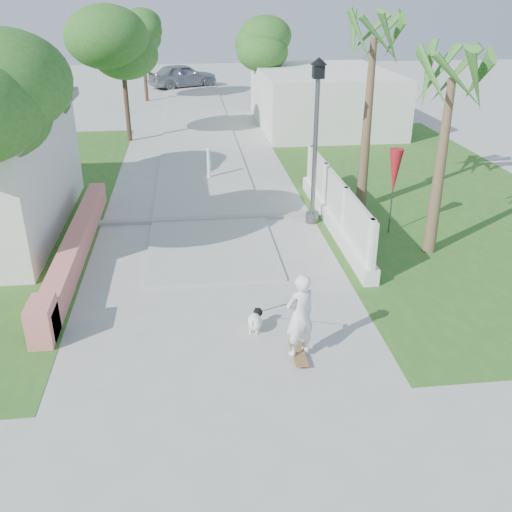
{
  "coord_description": "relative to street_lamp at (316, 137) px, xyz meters",
  "views": [
    {
      "loc": [
        -0.44,
        -9.23,
        5.93
      ],
      "look_at": [
        0.78,
        1.08,
        1.1
      ],
      "focal_mm": 40.0,
      "sensor_mm": 36.0,
      "label": 1
    }
  ],
  "objects": [
    {
      "name": "ground",
      "position": [
        -2.9,
        -5.5,
        -2.43
      ],
      "size": [
        90.0,
        90.0,
        0.0
      ],
      "primitive_type": "plane",
      "color": "#B7B7B2",
      "rests_on": "ground"
    },
    {
      "name": "path_strip",
      "position": [
        -2.9,
        14.5,
        -2.4
      ],
      "size": [
        3.2,
        36.0,
        0.06
      ],
      "primitive_type": "cube",
      "color": "#B7B7B2",
      "rests_on": "ground"
    },
    {
      "name": "curb",
      "position": [
        -2.9,
        0.5,
        -2.38
      ],
      "size": [
        6.5,
        0.25,
        0.1
      ],
      "primitive_type": "cube",
      "color": "#999993",
      "rests_on": "ground"
    },
    {
      "name": "grass_right",
      "position": [
        4.1,
        2.5,
        -2.42
      ],
      "size": [
        8.0,
        20.0,
        0.01
      ],
      "primitive_type": "cube",
      "color": "#2D6520",
      "rests_on": "ground"
    },
    {
      "name": "pink_wall",
      "position": [
        -6.2,
        -1.95,
        -2.11
      ],
      "size": [
        0.45,
        8.2,
        0.8
      ],
      "color": "#E37974",
      "rests_on": "ground"
    },
    {
      "name": "lattice_fence",
      "position": [
        0.5,
        -0.5,
        -1.88
      ],
      "size": [
        0.35,
        7.0,
        1.5
      ],
      "color": "white",
      "rests_on": "ground"
    },
    {
      "name": "building_right",
      "position": [
        3.1,
        12.5,
        -1.13
      ],
      "size": [
        6.0,
        8.0,
        2.6
      ],
      "primitive_type": "cube",
      "color": "silver",
      "rests_on": "ground"
    },
    {
      "name": "street_lamp",
      "position": [
        0.0,
        0.0,
        0.0
      ],
      "size": [
        0.44,
        0.44,
        4.44
      ],
      "color": "#59595E",
      "rests_on": "ground"
    },
    {
      "name": "bollard",
      "position": [
        -2.7,
        4.5,
        -1.84
      ],
      "size": [
        0.14,
        0.14,
        1.09
      ],
      "color": "white",
      "rests_on": "ground"
    },
    {
      "name": "patio_umbrella",
      "position": [
        1.9,
        -1.0,
        -0.74
      ],
      "size": [
        0.36,
        0.36,
        2.3
      ],
      "color": "#59595E",
      "rests_on": "ground"
    },
    {
      "name": "tree_left_mid",
      "position": [
        -8.38,
        2.98,
        1.07
      ],
      "size": [
        3.2,
        3.2,
        4.85
      ],
      "color": "#4C3826",
      "rests_on": "ground"
    },
    {
      "name": "tree_path_left",
      "position": [
        -5.88,
        10.48,
        1.39
      ],
      "size": [
        3.4,
        3.4,
        5.23
      ],
      "color": "#4C3826",
      "rests_on": "ground"
    },
    {
      "name": "tree_path_right",
      "position": [
        0.32,
        14.48,
        1.07
      ],
      "size": [
        3.0,
        3.0,
        4.79
      ],
      "color": "#4C3826",
      "rests_on": "ground"
    },
    {
      "name": "tree_path_far",
      "position": [
        -5.68,
        20.48,
        1.39
      ],
      "size": [
        3.2,
        3.2,
        5.17
      ],
      "color": "#4C3826",
      "rests_on": "ground"
    },
    {
      "name": "palm_far",
      "position": [
        1.7,
        1.0,
        2.06
      ],
      "size": [
        1.8,
        1.8,
        5.3
      ],
      "color": "brown",
      "rests_on": "ground"
    },
    {
      "name": "palm_near",
      "position": [
        2.5,
        -2.3,
        1.53
      ],
      "size": [
        1.8,
        1.8,
        4.7
      ],
      "color": "brown",
      "rests_on": "ground"
    },
    {
      "name": "skateboarder",
      "position": [
        -1.84,
        -6.09,
        -1.66
      ],
      "size": [
        1.0,
        1.58,
        1.64
      ],
      "rotation": [
        0.0,
        0.0,
        3.56
      ],
      "color": "olive",
      "rests_on": "ground"
    },
    {
      "name": "dog",
      "position": [
        -2.25,
        -5.43,
        -2.2
      ],
      "size": [
        0.42,
        0.57,
        0.41
      ],
      "rotation": [
        0.0,
        0.0,
        -0.4
      ],
      "color": "white",
      "rests_on": "ground"
    },
    {
      "name": "parked_car",
      "position": [
        -3.54,
        25.54,
        -1.65
      ],
      "size": [
        4.91,
        3.5,
        1.55
      ],
      "primitive_type": "imported",
      "rotation": [
        0.0,
        0.0,
        1.98
      ],
      "color": "#ADB0B5",
      "rests_on": "ground"
    }
  ]
}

